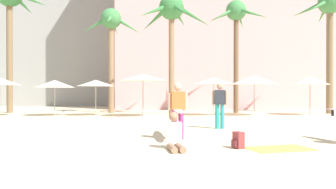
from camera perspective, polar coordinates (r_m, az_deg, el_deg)
ground at (r=7.16m, az=-0.36°, el=-11.06°), size 120.00×120.00×0.00m
hotel_pink at (r=35.94m, az=12.94°, el=12.89°), size 24.66×11.70×18.35m
palm_tree_far_left at (r=26.00m, az=24.48°, el=11.42°), size 4.49×4.57×8.04m
palm_tree_left at (r=24.93m, az=10.90°, el=11.52°), size 3.93×3.82×7.62m
palm_tree_center at (r=26.99m, az=-24.12°, el=13.20°), size 4.89×5.02×8.97m
palm_tree_right at (r=24.46m, az=-9.10°, el=10.22°), size 4.18×4.40×7.01m
palm_tree_far_right at (r=22.98m, az=0.60°, el=12.33°), size 4.68×5.07×7.56m
cafe_umbrella_0 at (r=22.16m, az=-17.71°, el=1.64°), size 2.39×2.39×2.12m
cafe_umbrella_1 at (r=21.48m, az=7.30°, el=2.17°), size 2.34×2.34×2.26m
cafe_umbrella_2 at (r=23.31m, az=21.81°, el=2.06°), size 2.32×2.32×2.34m
cafe_umbrella_3 at (r=20.58m, az=-4.03°, el=2.73°), size 2.79×2.79×2.44m
cafe_umbrella_4 at (r=21.69m, az=-11.51°, el=1.81°), size 2.30×2.30×2.14m
cafe_umbrella_5 at (r=22.94m, az=-25.38°, el=1.92°), size 2.35×2.35×2.25m
cafe_umbrella_6 at (r=21.90m, az=13.65°, el=2.31°), size 2.73×2.73×2.41m
beach_towel at (r=9.39m, az=17.45°, el=-8.28°), size 1.74×1.31×0.01m
backpack at (r=9.19m, az=11.17°, el=-7.23°), size 0.31×0.34×0.42m
person_near_left at (r=10.74m, az=1.52°, el=-2.27°), size 0.61×2.96×1.70m
person_far_right at (r=13.86m, az=8.30°, el=-1.45°), size 0.60×0.34×1.76m
person_far_left at (r=8.86m, az=1.05°, el=-6.75°), size 0.46×0.97×0.92m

